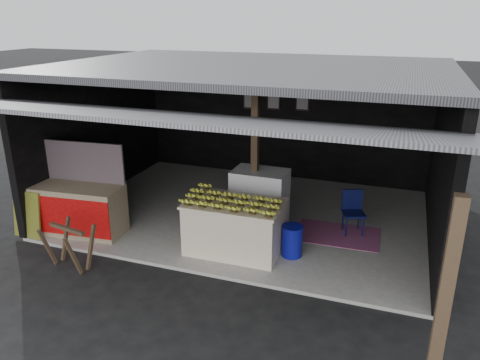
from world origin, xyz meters
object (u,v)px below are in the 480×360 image
at_px(sawhorse, 69,242).
at_px(plastic_chair, 353,208).
at_px(banana_table, 235,227).
at_px(neighbor_stall, 80,207).
at_px(water_barrel, 292,242).
at_px(white_crate, 260,199).

relative_size(sawhorse, plastic_chair, 0.93).
bearing_deg(banana_table, sawhorse, -151.02).
xyz_separation_m(neighbor_stall, water_barrel, (3.90, 0.42, -0.24)).
relative_size(white_crate, sawhorse, 1.49).
distance_m(white_crate, neighbor_stall, 3.32).
height_order(water_barrel, plastic_chair, plastic_chair).
bearing_deg(plastic_chair, white_crate, 170.45).
xyz_separation_m(water_barrel, plastic_chair, (0.83, 1.26, 0.22)).
height_order(sawhorse, plastic_chair, plastic_chair).
relative_size(neighbor_stall, sawhorse, 2.21).
height_order(white_crate, neighbor_stall, neighbor_stall).
relative_size(water_barrel, plastic_chair, 0.63).
height_order(neighbor_stall, sawhorse, neighbor_stall).
bearing_deg(white_crate, sawhorse, -134.50).
relative_size(banana_table, sawhorse, 2.17).
bearing_deg(neighbor_stall, banana_table, -0.53).
xyz_separation_m(sawhorse, plastic_chair, (4.13, 2.75, 0.07)).
xyz_separation_m(white_crate, neighbor_stall, (-3.04, -1.33, -0.06)).
bearing_deg(white_crate, neighbor_stall, -155.42).
relative_size(banana_table, white_crate, 1.46).
bearing_deg(water_barrel, plastic_chair, 56.75).
bearing_deg(plastic_chair, banana_table, -162.47).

